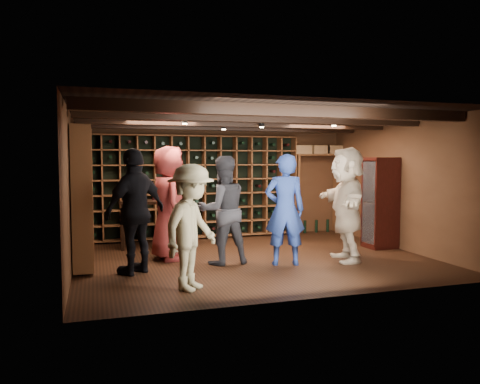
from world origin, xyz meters
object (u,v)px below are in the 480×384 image
object	(u,v)px
man_blue_shirt	(285,210)
guest_khaki	(191,227)
guest_woman_black	(136,211)
guest_beige	(347,204)
display_cabinet	(380,205)
guest_red_floral	(169,203)
man_grey_suit	(222,210)
tasting_table	(156,206)

from	to	relation	value
man_blue_shirt	guest_khaki	distance (m)	2.04
guest_woman_black	guest_beige	bearing A→B (deg)	140.23
display_cabinet	guest_red_floral	xyz separation A→B (m)	(-4.13, 0.15, 0.13)
guest_red_floral	guest_beige	world-z (taller)	guest_red_floral
guest_woman_black	guest_khaki	size ratio (longest dim) A/B	1.14
man_grey_suit	tasting_table	distance (m)	1.90
tasting_table	guest_woman_black	bearing A→B (deg)	-84.02
guest_khaki	guest_beige	size ratio (longest dim) A/B	0.86
man_blue_shirt	guest_khaki	world-z (taller)	man_blue_shirt
guest_woman_black	guest_khaki	world-z (taller)	guest_woman_black
display_cabinet	man_blue_shirt	xyz separation A→B (m)	(-2.38, -0.83, 0.06)
man_grey_suit	guest_red_floral	distance (m)	1.00
guest_woman_black	tasting_table	bearing A→B (deg)	-143.31
display_cabinet	tasting_table	world-z (taller)	display_cabinet
display_cabinet	guest_woman_black	distance (m)	4.83
guest_beige	man_grey_suit	bearing A→B (deg)	-86.47
guest_red_floral	guest_woman_black	distance (m)	1.06
man_grey_suit	guest_red_floral	world-z (taller)	guest_red_floral
guest_red_floral	guest_woman_black	bearing A→B (deg)	141.35
guest_beige	tasting_table	world-z (taller)	guest_beige
man_grey_suit	guest_beige	distance (m)	2.14
man_blue_shirt	display_cabinet	bearing A→B (deg)	-147.33
guest_khaki	tasting_table	distance (m)	3.06
guest_woman_black	tasting_table	world-z (taller)	guest_woman_black
man_grey_suit	display_cabinet	bearing A→B (deg)	-177.53
guest_red_floral	guest_beige	bearing A→B (deg)	-110.35
man_blue_shirt	guest_woman_black	distance (m)	2.40
guest_red_floral	guest_beige	distance (m)	3.06
display_cabinet	guest_beige	size ratio (longest dim) A/B	0.90
guest_woman_black	guest_beige	xyz separation A→B (m)	(3.54, -0.14, 0.02)
display_cabinet	man_blue_shirt	size ratio (longest dim) A/B	0.96
man_blue_shirt	guest_red_floral	world-z (taller)	guest_red_floral
guest_khaki	guest_beige	distance (m)	3.08
display_cabinet	guest_khaki	size ratio (longest dim) A/B	1.04
display_cabinet	guest_khaki	xyz separation A→B (m)	(-4.15, -1.84, -0.01)
guest_beige	tasting_table	distance (m)	3.64
guest_woman_black	tasting_table	xyz separation A→B (m)	(0.54, 1.92, -0.13)
guest_beige	guest_red_floral	bearing A→B (deg)	-95.11
man_blue_shirt	guest_beige	xyz separation A→B (m)	(1.14, -0.01, 0.06)
man_grey_suit	guest_khaki	xyz separation A→B (m)	(-0.80, -1.38, -0.06)
guest_woman_black	guest_red_floral	bearing A→B (deg)	-164.60
guest_red_floral	guest_woman_black	world-z (taller)	guest_red_floral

